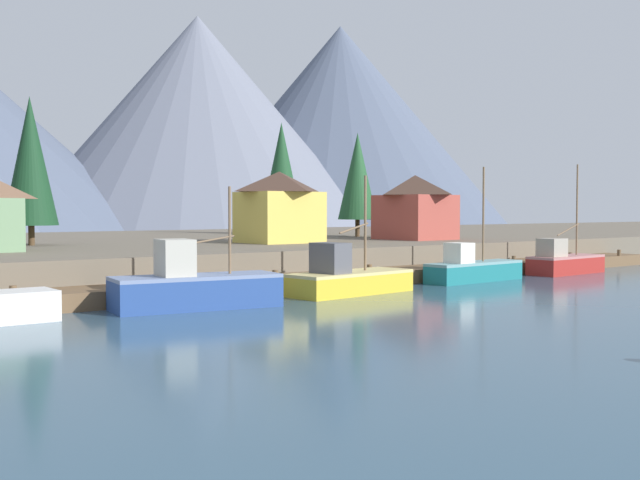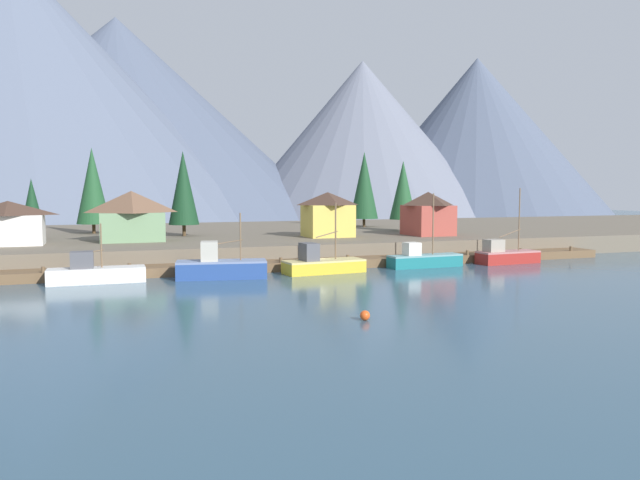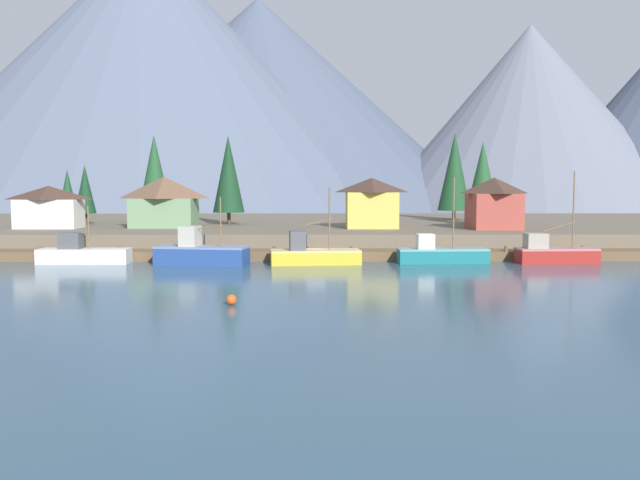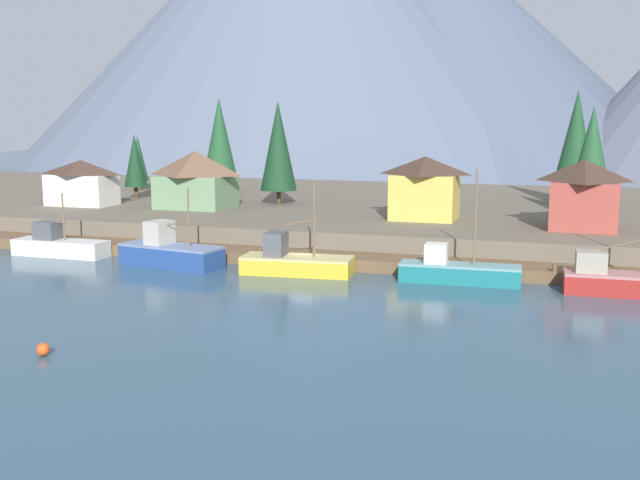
{
  "view_description": "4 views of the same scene",
  "coord_description": "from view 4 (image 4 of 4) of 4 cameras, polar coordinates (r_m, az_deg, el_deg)",
  "views": [
    {
      "loc": [
        -31.38,
        -39.26,
        5.4
      ],
      "look_at": [
        1.45,
        2.55,
        3.29
      ],
      "focal_mm": 42.76,
      "sensor_mm": 36.0,
      "label": 1
    },
    {
      "loc": [
        -22.06,
        -63.51,
        8.97
      ],
      "look_at": [
        1.15,
        1.74,
        3.29
      ],
      "focal_mm": 33.78,
      "sensor_mm": 36.0,
      "label": 2
    },
    {
      "loc": [
        0.14,
        -71.21,
        7.93
      ],
      "look_at": [
        0.73,
        1.78,
        2.1
      ],
      "focal_mm": 38.98,
      "sensor_mm": 36.0,
      "label": 3
    },
    {
      "loc": [
        19.88,
        -56.07,
        12.13
      ],
      "look_at": [
        0.63,
        2.57,
        2.07
      ],
      "focal_mm": 40.69,
      "sensor_mm": 36.0,
      "label": 4
    }
  ],
  "objects": [
    {
      "name": "conifer_near_right",
      "position": [
        79.64,
        20.59,
        6.46
      ],
      "size": [
        4.29,
        4.29,
        11.28
      ],
      "color": "#4C3823",
      "rests_on": "shoreline_bank"
    },
    {
      "name": "fishing_boat_teal",
      "position": [
        56.2,
        10.72,
        -2.39
      ],
      "size": [
        9.19,
        2.63,
        8.67
      ],
      "rotation": [
        0.0,
        0.0,
        0.04
      ],
      "color": "#196B70",
      "rests_on": "ground_plane"
    },
    {
      "name": "shoreline_bank",
      "position": [
        90.94,
        5.42,
        2.34
      ],
      "size": [
        400.0,
        56.0,
        2.5
      ],
      "primitive_type": "cube",
      "color": "#665B4C",
      "rests_on": "ground_plane"
    },
    {
      "name": "mountain_west_peak",
      "position": [
        199.56,
        -1.72,
        16.89
      ],
      "size": [
        147.33,
        147.33,
        77.3
      ],
      "primitive_type": "cone",
      "color": "slate",
      "rests_on": "ground_plane"
    },
    {
      "name": "house_white",
      "position": [
        89.27,
        -18.25,
        4.34
      ],
      "size": [
        7.95,
        4.52,
        5.28
      ],
      "color": "silver",
      "rests_on": "shoreline_bank"
    },
    {
      "name": "fishing_boat_yellow",
      "position": [
        58.53,
        -2.04,
        -1.73
      ],
      "size": [
        9.16,
        3.95,
        7.64
      ],
      "rotation": [
        0.0,
        0.0,
        0.1
      ],
      "color": "gold",
      "rests_on": "ground_plane"
    },
    {
      "name": "fishing_boat_blue",
      "position": [
        62.98,
        -11.73,
        -0.96
      ],
      "size": [
        9.48,
        4.52,
        6.71
      ],
      "rotation": [
        0.0,
        0.0,
        -0.17
      ],
      "color": "navy",
      "rests_on": "ground_plane"
    },
    {
      "name": "conifer_near_left",
      "position": [
        91.97,
        19.48,
        7.37
      ],
      "size": [
        5.03,
        5.03,
        13.42
      ],
      "color": "#4C3823",
      "rests_on": "shoreline_bank"
    },
    {
      "name": "conifer_mid_right",
      "position": [
        99.88,
        -7.9,
        7.77
      ],
      "size": [
        4.87,
        4.87,
        12.92
      ],
      "color": "#4C3823",
      "rests_on": "shoreline_bank"
    },
    {
      "name": "fishing_boat_red",
      "position": [
        55.72,
        22.4,
        -2.96
      ],
      "size": [
        8.11,
        3.0,
        9.29
      ],
      "rotation": [
        0.0,
        0.0,
        0.05
      ],
      "color": "maroon",
      "rests_on": "ground_plane"
    },
    {
      "name": "conifer_back_right",
      "position": [
        95.51,
        -14.35,
        6.06
      ],
      "size": [
        2.87,
        2.87,
        8.11
      ],
      "color": "#4C3823",
      "rests_on": "shoreline_bank"
    },
    {
      "name": "dock",
      "position": [
        62.46,
        -0.71,
        -1.47
      ],
      "size": [
        80.0,
        4.0,
        1.6
      ],
      "color": "brown",
      "rests_on": "ground_plane"
    },
    {
      "name": "mountain_central_peak",
      "position": [
        211.68,
        8.17,
        14.85
      ],
      "size": [
        145.46,
        145.46,
        66.23
      ],
      "primitive_type": "cone",
      "color": "#4C566B",
      "rests_on": "ground_plane"
    },
    {
      "name": "house_yellow",
      "position": [
        73.27,
        8.26,
        4.13
      ],
      "size": [
        6.62,
        5.83,
        6.28
      ],
      "color": "gold",
      "rests_on": "shoreline_bank"
    },
    {
      "name": "fishing_boat_white",
      "position": [
        70.55,
        -19.85,
        -0.38
      ],
      "size": [
        9.07,
        2.54,
        5.79
      ],
      "rotation": [
        0.0,
        0.0,
        -0.0
      ],
      "color": "silver",
      "rests_on": "ground_plane"
    },
    {
      "name": "conifer_back_left",
      "position": [
        86.12,
        -3.31,
        7.4
      ],
      "size": [
        4.31,
        4.31,
        12.11
      ],
      "color": "#4C3823",
      "rests_on": "shoreline_bank"
    },
    {
      "name": "ground_plane",
      "position": [
        79.63,
        3.48,
        0.11
      ],
      "size": [
        400.0,
        400.0,
        1.0
      ],
      "primitive_type": "cube",
      "color": "#335166"
    },
    {
      "name": "channel_buoy",
      "position": [
        41.09,
        -20.95,
        -8.03
      ],
      "size": [
        0.7,
        0.7,
        0.7
      ],
      "primitive_type": "sphere",
      "color": "#E04C19",
      "rests_on": "ground_plane"
    },
    {
      "name": "house_red",
      "position": [
        70.2,
        20.0,
        3.46
      ],
      "size": [
        6.04,
        6.86,
        6.31
      ],
      "color": "#9E4238",
      "rests_on": "shoreline_bank"
    },
    {
      "name": "house_green",
      "position": [
        83.28,
        -9.74,
        4.76
      ],
      "size": [
        8.22,
        6.62,
        6.45
      ],
      "color": "#6B8E66",
      "rests_on": "shoreline_bank"
    },
    {
      "name": "conifer_mid_left",
      "position": [
        107.65,
        -14.11,
        6.23
      ],
      "size": [
        2.76,
        2.76,
        7.75
      ],
      "color": "#4C3823",
      "rests_on": "shoreline_bank"
    }
  ]
}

